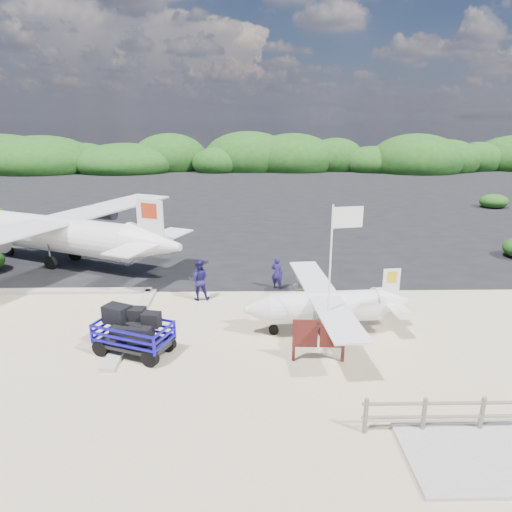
% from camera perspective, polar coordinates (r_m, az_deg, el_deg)
% --- Properties ---
extents(ground, '(160.00, 160.00, 0.00)m').
position_cam_1_polar(ground, '(16.80, -1.02, -10.70)').
color(ground, beige).
extents(asphalt_apron, '(90.00, 50.00, 0.04)m').
position_cam_1_polar(asphalt_apron, '(45.55, -1.09, 7.14)').
color(asphalt_apron, '#B2B2B2').
rests_on(asphalt_apron, ground).
extents(lagoon, '(9.00, 7.00, 0.40)m').
position_cam_1_polar(lagoon, '(20.26, -27.66, -7.74)').
color(lagoon, '#B2B2B2').
rests_on(lagoon, ground).
extents(walkway_pad, '(3.50, 2.50, 0.10)m').
position_cam_1_polar(walkway_pad, '(13.04, 26.07, -21.82)').
color(walkway_pad, '#B2B2B2').
rests_on(walkway_pad, ground).
extents(vegetation_band, '(124.00, 8.00, 4.40)m').
position_cam_1_polar(vegetation_band, '(70.31, -1.10, 10.64)').
color(vegetation_band, '#B2B2B2').
rests_on(vegetation_band, ground).
extents(fence, '(6.40, 2.00, 1.10)m').
position_cam_1_polar(fence, '(13.94, 26.11, -19.04)').
color(fence, '#B2B2B2').
rests_on(fence, ground).
extents(baggage_cart, '(3.14, 2.49, 1.38)m').
position_cam_1_polar(baggage_cart, '(16.61, -14.85, -11.66)').
color(baggage_cart, '#130BAB').
rests_on(baggage_cart, ground).
extents(flagpole, '(1.10, 0.62, 5.18)m').
position_cam_1_polar(flagpole, '(16.33, 8.73, -11.78)').
color(flagpole, white).
rests_on(flagpole, ground).
extents(signboard, '(1.86, 0.27, 1.52)m').
position_cam_1_polar(signboard, '(15.77, 7.72, -12.86)').
color(signboard, '#4F1A16').
rests_on(signboard, ground).
extents(crew_a, '(0.68, 0.59, 1.58)m').
position_cam_1_polar(crew_a, '(21.42, 2.65, -2.14)').
color(crew_a, '#1C1653').
rests_on(crew_a, ground).
extents(crew_b, '(0.98, 0.81, 1.87)m').
position_cam_1_polar(crew_b, '(20.28, -7.15, -2.94)').
color(crew_b, '#1C1653').
rests_on(crew_b, ground).
extents(aircraft_large, '(22.61, 22.61, 5.12)m').
position_cam_1_polar(aircraft_large, '(46.44, 19.40, 6.37)').
color(aircraft_large, '#B2B2B2').
rests_on(aircraft_large, ground).
extents(aircraft_small, '(6.95, 6.95, 2.33)m').
position_cam_1_polar(aircraft_small, '(51.90, -10.41, 8.08)').
color(aircraft_small, '#B2B2B2').
rests_on(aircraft_small, ground).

